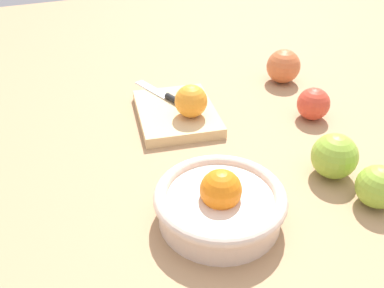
% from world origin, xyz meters
% --- Properties ---
extents(ground_plane, '(2.40, 2.40, 0.00)m').
position_xyz_m(ground_plane, '(0.00, 0.00, 0.00)').
color(ground_plane, tan).
extents(bowl, '(0.20, 0.20, 0.09)m').
position_xyz_m(bowl, '(-0.16, 0.14, 0.03)').
color(bowl, beige).
rests_on(bowl, ground_plane).
extents(cutting_board, '(0.24, 0.19, 0.02)m').
position_xyz_m(cutting_board, '(0.16, 0.09, 0.01)').
color(cutting_board, '#DBB77F').
rests_on(cutting_board, ground_plane).
extents(orange_on_board, '(0.07, 0.07, 0.07)m').
position_xyz_m(orange_on_board, '(0.12, 0.08, 0.06)').
color(orange_on_board, orange).
rests_on(orange_on_board, cutting_board).
extents(knife, '(0.15, 0.07, 0.01)m').
position_xyz_m(knife, '(0.22, 0.10, 0.03)').
color(knife, silver).
rests_on(knife, cutting_board).
extents(apple_front_left, '(0.08, 0.08, 0.08)m').
position_xyz_m(apple_front_left, '(-0.14, -0.09, 0.04)').
color(apple_front_left, '#8EB738').
rests_on(apple_front_left, ground_plane).
extents(apple_front_left_2, '(0.07, 0.07, 0.07)m').
position_xyz_m(apple_front_left_2, '(-0.22, -0.10, 0.04)').
color(apple_front_left_2, '#8EB738').
rests_on(apple_front_left_2, ground_plane).
extents(apple_front_right, '(0.07, 0.07, 0.07)m').
position_xyz_m(apple_front_right, '(0.04, -0.17, 0.03)').
color(apple_front_right, '#D6422D').
rests_on(apple_front_right, ground_plane).
extents(apple_front_right_2, '(0.08, 0.08, 0.08)m').
position_xyz_m(apple_front_right_2, '(0.22, -0.21, 0.04)').
color(apple_front_right_2, '#CC6638').
rests_on(apple_front_right_2, ground_plane).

